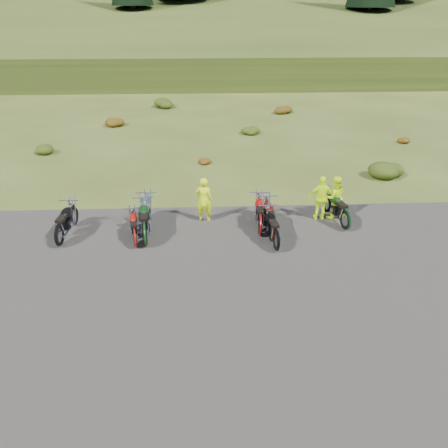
{
  "coord_description": "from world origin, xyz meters",
  "views": [
    {
      "loc": [
        -0.3,
        -12.01,
        7.6
      ],
      "look_at": [
        0.28,
        0.7,
        0.95
      ],
      "focal_mm": 35.0,
      "sensor_mm": 36.0,
      "label": 1
    }
  ],
  "objects_px": {
    "motorcycle_0": "(62,246)",
    "motorcycle_3": "(144,238)",
    "motorcycle_7": "(344,230)",
    "person_middle": "(204,200)"
  },
  "relations": [
    {
      "from": "motorcycle_3",
      "to": "motorcycle_7",
      "type": "height_order",
      "value": "motorcycle_3"
    },
    {
      "from": "motorcycle_3",
      "to": "person_middle",
      "type": "distance_m",
      "value": 2.62
    },
    {
      "from": "motorcycle_0",
      "to": "motorcycle_7",
      "type": "bearing_deg",
      "value": -81.63
    },
    {
      "from": "motorcycle_3",
      "to": "person_middle",
      "type": "relative_size",
      "value": 1.32
    },
    {
      "from": "motorcycle_7",
      "to": "motorcycle_3",
      "type": "bearing_deg",
      "value": 80.28
    },
    {
      "from": "motorcycle_0",
      "to": "motorcycle_7",
      "type": "height_order",
      "value": "same"
    },
    {
      "from": "motorcycle_0",
      "to": "motorcycle_3",
      "type": "bearing_deg",
      "value": -76.99
    },
    {
      "from": "person_middle",
      "to": "motorcycle_3",
      "type": "bearing_deg",
      "value": 40.86
    },
    {
      "from": "motorcycle_0",
      "to": "motorcycle_3",
      "type": "xyz_separation_m",
      "value": [
        2.77,
        0.42,
        0.0
      ]
    },
    {
      "from": "motorcycle_3",
      "to": "person_middle",
      "type": "xyz_separation_m",
      "value": [
        2.15,
        1.21,
        0.86
      ]
    }
  ]
}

